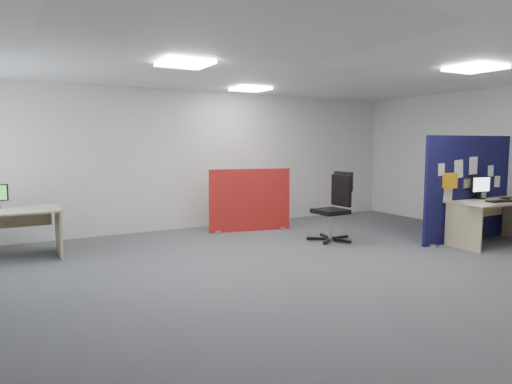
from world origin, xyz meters
name	(u,v)px	position (x,y,z in m)	size (l,w,h in m)	color
floor	(305,267)	(0.00, 0.00, 0.00)	(9.00, 9.00, 0.00)	#54565C
ceiling	(307,65)	(0.00, 0.00, 2.70)	(9.00, 7.00, 0.02)	white
wall_back	(205,160)	(0.00, 3.50, 1.35)	(9.00, 0.02, 2.70)	silver
wall_right	(510,162)	(4.50, 0.00, 1.35)	(0.02, 7.00, 2.70)	silver
ceiling_lights	(300,75)	(0.33, 0.67, 2.67)	(4.10, 4.10, 0.04)	white
navy_divider	(469,189)	(3.46, 0.06, 0.90)	(2.19, 0.30, 1.81)	#0E0F36
main_desk	(492,211)	(3.58, -0.30, 0.55)	(1.60, 0.71, 0.73)	tan
monitor_main	(481,186)	(3.59, -0.07, 0.95)	(0.44, 0.18, 0.39)	black
keyboard	(500,201)	(3.52, -0.47, 0.74)	(0.45, 0.18, 0.03)	black
paper_tray	(511,198)	(4.10, -0.30, 0.74)	(0.28, 0.22, 0.01)	black
red_divider	(250,201)	(0.56, 2.63, 0.59)	(1.57, 0.38, 1.19)	#A61F15
office_chair	(336,203)	(1.45, 1.15, 0.66)	(0.75, 0.78, 1.17)	black
desk_papers	(486,203)	(3.22, -0.43, 0.73)	(1.50, 0.73, 0.00)	white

